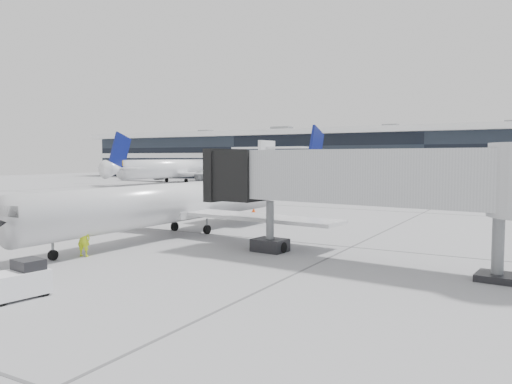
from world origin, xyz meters
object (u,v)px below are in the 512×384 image
Objects in this scene: jet_bridge at (385,178)px; ramp_worker at (83,238)px; baggage_tug at (18,281)px; regional_jet at (180,201)px.

ramp_worker is at bearing -153.72° from jet_bridge.
jet_bridge reaches higher than baggage_tug.
jet_bridge is at bearing -173.25° from ramp_worker.
jet_bridge is 9.11× the size of ramp_worker.
regional_jet is at bearing 114.40° from baggage_tug.
baggage_tug is (-10.07, -11.80, -3.51)m from jet_bridge.
jet_bridge is at bearing 58.01° from baggage_tug.
jet_bridge is 15.31m from ramp_worker.
jet_bridge is 7.68× the size of baggage_tug.
baggage_tug is at bearing -72.32° from regional_jet.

